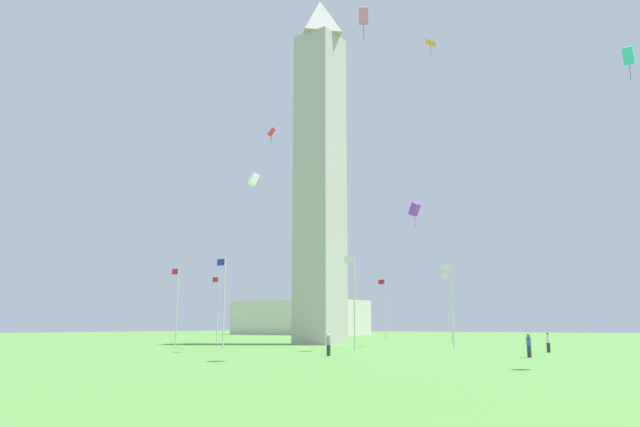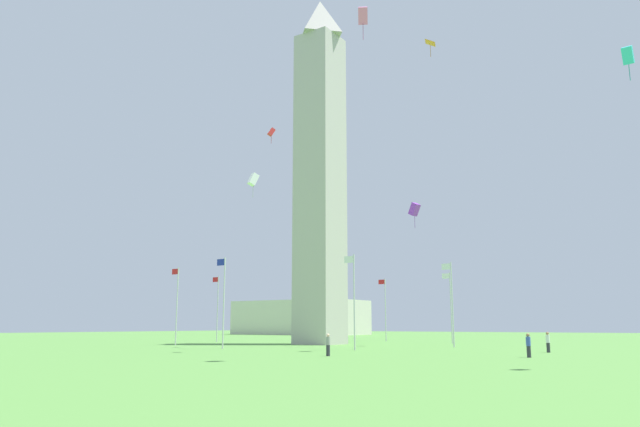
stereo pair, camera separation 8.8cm
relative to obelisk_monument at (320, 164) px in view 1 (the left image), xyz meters
name	(u,v)px [view 1 (the left image)]	position (x,y,z in m)	size (l,w,h in m)	color
ground_plane	(320,344)	(0.00, 0.00, -22.14)	(260.00, 260.00, 0.00)	#548C3D
obelisk_monument	(320,164)	(0.00, 0.00, 0.00)	(4.87, 4.87, 44.27)	#B7B2A8
flagpole_n	(217,306)	(16.76, 0.00, -17.33)	(1.12, 0.14, 8.82)	silver
flagpole_ne	(177,302)	(11.87, 11.81, -17.33)	(1.12, 0.14, 8.82)	silver
flagpole_e	(224,298)	(0.05, 16.71, -17.33)	(1.12, 0.14, 8.82)	silver
flagpole_se	(354,297)	(-11.76, 11.81, -17.33)	(1.12, 0.14, 8.82)	silver
flagpole_s	(452,300)	(-16.65, 0.00, -17.33)	(1.12, 0.14, 8.82)	silver
flagpole_sw	(450,304)	(-11.76, -11.81, -17.33)	(1.12, 0.14, 8.82)	silver
flagpole_w	(385,307)	(0.05, -16.71, -17.33)	(1.12, 0.14, 8.82)	silver
flagpole_nw	(298,307)	(11.87, -11.81, -17.33)	(1.12, 0.14, 8.82)	silver
person_gray_shirt	(329,345)	(-15.54, 21.96, -21.32)	(0.32, 0.32, 1.64)	#2D2D38
person_white_shirt	(548,342)	(-27.74, 6.88, -21.29)	(0.32, 0.32, 1.70)	#2D2D38
person_blue_shirt	(529,345)	(-28.52, 15.71, -21.30)	(0.32, 0.32, 1.69)	#2D2D38
kite_red_box	(271,132)	(-1.26, 11.34, 0.79)	(0.84, 0.96, 1.78)	red
kite_pink_box	(363,16)	(-21.35, 26.25, 1.56)	(1.15, 1.35, 2.49)	pink
kite_purple_box	(414,209)	(-12.25, -0.96, -7.00)	(1.49, 1.12, 2.95)	purple
kite_white_box	(254,180)	(-7.01, 20.92, -7.26)	(0.94, 1.13, 2.23)	white
kite_orange_diamond	(430,43)	(-19.63, 10.35, 6.48)	(1.22, 1.28, 1.67)	orange
kite_cyan_box	(629,56)	(-37.34, 24.09, -4.80)	(0.57, 0.94, 2.07)	#33C6D1
distant_building	(300,318)	(43.88, -56.62, -18.22)	(29.80, 15.79, 7.83)	beige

